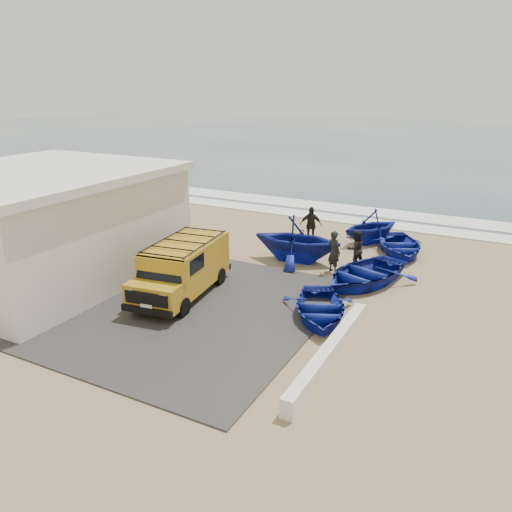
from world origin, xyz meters
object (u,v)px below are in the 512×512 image
at_px(fisherman_front, 334,252).
at_px(building, 41,224).
at_px(boat_near_right, 365,273).
at_px(van, 183,267).
at_px(fisherman_back, 311,225).
at_px(boat_far_left, 371,226).
at_px(boat_mid_left, 297,239).
at_px(fisherman_middle, 356,249).
at_px(boat_near_left, 320,308).
at_px(boat_mid_right, 399,245).
at_px(parapet, 330,352).

bearing_deg(fisherman_front, building, 58.03).
distance_m(building, boat_near_right, 12.90).
relative_size(van, fisherman_back, 2.73).
height_order(fisherman_front, fisherman_back, fisherman_back).
height_order(van, fisherman_front, van).
distance_m(fisherman_front, fisherman_back, 4.05).
height_order(boat_far_left, fisherman_back, fisherman_back).
distance_m(building, boat_mid_left, 10.51).
xyz_separation_m(building, fisherman_middle, (10.85, 6.71, -1.35)).
relative_size(boat_near_left, boat_mid_right, 0.93).
height_order(boat_mid_right, fisherman_middle, fisherman_middle).
bearing_deg(fisherman_back, fisherman_front, -78.76).
distance_m(boat_mid_right, fisherman_front, 4.17).
distance_m(boat_near_right, boat_mid_left, 3.65).
bearing_deg(fisherman_middle, building, -13.62).
bearing_deg(boat_mid_left, boat_far_left, -32.10).
distance_m(van, boat_near_left, 5.22).
height_order(building, fisherman_front, building).
bearing_deg(fisherman_front, boat_far_left, -64.37).
height_order(parapet, boat_near_right, boat_near_right).
relative_size(parapet, boat_far_left, 1.88).
relative_size(building, van, 1.90).
distance_m(parapet, boat_far_left, 11.60).
bearing_deg(boat_far_left, boat_near_left, -53.19).
bearing_deg(van, boat_near_left, -2.00).
bearing_deg(boat_mid_right, fisherman_front, -141.39).
height_order(building, van, building).
xyz_separation_m(building, boat_far_left, (10.49, 10.41, -1.32)).
distance_m(parapet, boat_mid_left, 8.43).
bearing_deg(fisherman_front, parapet, 137.34).
xyz_separation_m(parapet, fisherman_front, (-2.26, 6.74, 0.61)).
relative_size(van, boat_mid_right, 1.31).
bearing_deg(boat_near_left, boat_mid_left, 97.18).
relative_size(parapet, boat_mid_left, 1.55).
bearing_deg(boat_mid_right, van, -149.56).
relative_size(boat_near_right, fisherman_front, 2.41).
distance_m(boat_far_left, fisherman_front, 4.68).
bearing_deg(boat_mid_left, boat_near_right, -114.04).
distance_m(building, van, 6.28).
bearing_deg(boat_near_left, fisherman_back, 90.12).
height_order(boat_near_right, fisherman_back, fisherman_back).
xyz_separation_m(parapet, boat_mid_left, (-4.16, 7.29, 0.74)).
bearing_deg(boat_near_right, boat_near_left, -78.55).
height_order(boat_mid_left, boat_far_left, boat_mid_left).
distance_m(parapet, boat_near_right, 6.14).
distance_m(fisherman_front, fisherman_middle, 1.15).
bearing_deg(fisherman_front, boat_near_left, 132.16).
bearing_deg(fisherman_back, boat_mid_left, -104.86).
distance_m(building, boat_far_left, 14.84).
relative_size(building, fisherman_front, 5.31).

